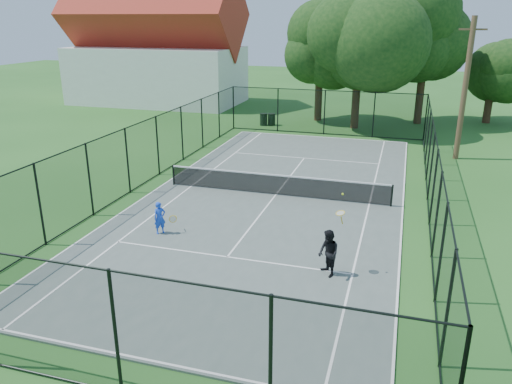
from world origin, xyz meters
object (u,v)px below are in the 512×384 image
(tennis_net, at_px, (276,184))
(trash_bin_left, at_px, (264,119))
(player_black, at_px, (328,253))
(player_blue, at_px, (160,218))
(trash_bin_right, at_px, (272,119))
(utility_pole, at_px, (465,89))

(tennis_net, height_order, trash_bin_left, tennis_net)
(player_black, bearing_deg, player_blue, 167.73)
(tennis_net, xyz_separation_m, player_black, (3.37, -6.65, 0.22))
(tennis_net, height_order, trash_bin_right, tennis_net)
(trash_bin_right, distance_m, player_black, 22.84)
(utility_pole, bearing_deg, player_black, -107.10)
(trash_bin_left, relative_size, player_blue, 0.74)
(trash_bin_left, bearing_deg, player_blue, -85.02)
(trash_bin_left, bearing_deg, utility_pole, -23.77)
(trash_bin_right, xyz_separation_m, player_blue, (1.18, -20.16, 0.22))
(trash_bin_left, relative_size, utility_pole, 0.12)
(utility_pole, bearing_deg, trash_bin_right, 154.51)
(tennis_net, xyz_separation_m, player_blue, (-3.01, -5.26, 0.08))
(utility_pole, xyz_separation_m, player_black, (-4.82, -15.65, -3.09))
(trash_bin_left, xyz_separation_m, player_blue, (1.74, -19.96, 0.21))
(trash_bin_left, bearing_deg, player_black, -69.19)
(utility_pole, distance_m, player_black, 16.67)
(utility_pole, distance_m, player_blue, 18.42)
(tennis_net, height_order, player_blue, player_blue)
(trash_bin_right, distance_m, player_blue, 20.20)
(trash_bin_left, bearing_deg, trash_bin_right, 20.11)
(trash_bin_left, distance_m, player_blue, 20.04)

